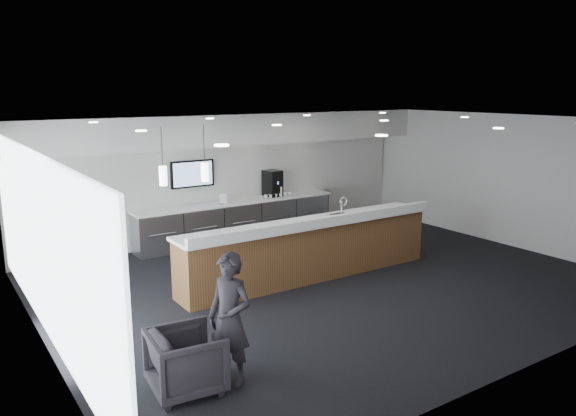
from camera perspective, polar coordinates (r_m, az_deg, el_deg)
ground at (r=10.64m, az=4.42°, el=-7.53°), size 10.00×10.00×0.00m
ceiling at (r=10.04m, az=4.70°, el=8.81°), size 10.00×8.00×0.02m
back_wall at (r=13.55m, az=-5.97°, el=3.25°), size 10.00×0.02×3.00m
left_wall at (r=8.22m, az=-24.06°, el=-3.55°), size 0.02×8.00×3.00m
right_wall at (r=13.86m, az=21.04°, el=2.70°), size 0.02×8.00×3.00m
soffit_bulkhead at (r=13.03m, az=-5.15°, el=8.00°), size 10.00×0.90×0.70m
alcove_panel at (r=13.51m, az=-5.92°, el=3.65°), size 9.80×0.06×1.40m
window_blinds_wall at (r=8.22m, az=-23.79°, el=-3.51°), size 0.04×7.36×2.55m
back_credenza at (r=13.44m, az=-5.16°, el=-1.26°), size 5.06×0.66×0.95m
wall_tv at (r=13.02m, az=-9.69°, el=3.44°), size 1.05×0.08×0.62m
pendant_left at (r=9.56m, az=-9.82°, el=3.99°), size 0.12×0.12×0.30m
pendant_right at (r=9.30m, az=-13.76°, el=3.60°), size 0.12×0.12×0.30m
ceiling_can_lights at (r=10.05m, az=4.70°, el=8.64°), size 7.00×5.00×0.02m
service_counter at (r=10.72m, az=2.22°, el=-4.14°), size 5.37×0.88×1.49m
coffee_machine at (r=13.86m, az=-1.59°, el=2.53°), size 0.42×0.52×0.64m
info_sign_left at (r=13.00m, az=-6.61°, el=0.92°), size 0.17×0.07×0.24m
info_sign_right at (r=13.78m, az=-0.96°, el=1.65°), size 0.18×0.04×0.24m
armchair at (r=7.03m, az=-10.29°, el=-15.05°), size 0.92×0.90×0.77m
lounge_guest at (r=6.97m, az=-5.91°, el=-11.14°), size 0.61×0.71×1.65m
cup_0 at (r=13.97m, az=0.18°, el=1.47°), size 0.09×0.09×0.09m
cup_1 at (r=13.89m, az=-0.30°, el=1.41°), size 0.13×0.13×0.09m
cup_2 at (r=13.81m, az=-0.79°, el=1.35°), size 0.12×0.12×0.09m
cup_3 at (r=13.74m, az=-1.28°, el=1.29°), size 0.12×0.12×0.09m
cup_4 at (r=13.67m, az=-1.77°, el=1.22°), size 0.13×0.13×0.09m
cup_5 at (r=13.59m, az=-2.27°, el=1.16°), size 0.10×0.10×0.09m
cup_6 at (r=13.52m, az=-2.78°, el=1.10°), size 0.13×0.13×0.09m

